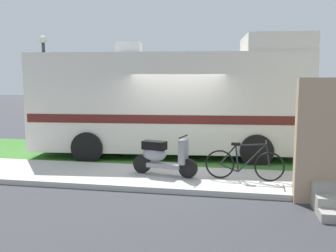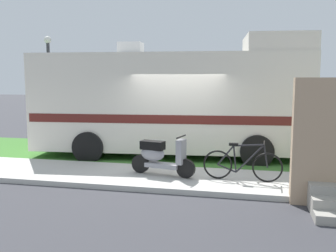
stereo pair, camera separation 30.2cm
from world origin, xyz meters
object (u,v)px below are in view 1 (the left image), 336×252
Objects in this scene: motorhome_rv at (173,101)px; street_lamp_post at (45,77)px; bottle_green at (315,180)px; scooter at (162,156)px; bicycle at (244,164)px.

motorhome_rv is 2.05× the size of street_lamp_post.
street_lamp_post is at bearing 158.47° from motorhome_rv.
bottle_green is at bearing -38.84° from motorhome_rv.
bottle_green is 10.44m from street_lamp_post.
scooter is 1.90m from bicycle.
bottle_green is (3.37, -0.22, -0.35)m from scooter.
motorhome_rv is 4.67× the size of bicycle.
scooter is at bearing 177.86° from bicycle.
bicycle is 9.08m from street_lamp_post.
scooter reaches higher than bottle_green.
bottle_green is 0.06× the size of street_lamp_post.
bottle_green is (1.47, -0.15, -0.27)m from bicycle.
bicycle is at bearing 174.18° from bottle_green.
scooter is 0.40× the size of street_lamp_post.
bicycle is at bearing -2.14° from scooter.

